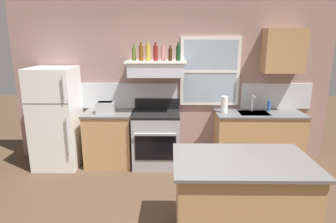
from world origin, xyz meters
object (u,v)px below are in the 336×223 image
at_px(toaster, 105,107).
at_px(bottle_dark_green_wine, 178,53).
at_px(bottle_brown_stout, 170,54).
at_px(bottle_champagne_gold_foil, 148,53).
at_px(paper_towel_roll, 224,104).
at_px(bottle_red_label_wine, 156,53).
at_px(dish_soap_bottle, 269,106).
at_px(bottle_olive_oil_square, 134,54).
at_px(bottle_amber_wine, 141,53).
at_px(bottle_rose_pink, 163,54).
at_px(refrigerator, 56,118).
at_px(stove_range, 157,138).
at_px(kitchen_island, 240,200).

relative_size(toaster, bottle_dark_green_wine, 1.03).
distance_m(bottle_brown_stout, bottle_dark_green_wine, 0.13).
bearing_deg(bottle_champagne_gold_foil, paper_towel_roll, -0.58).
relative_size(bottle_dark_green_wine, paper_towel_roll, 1.07).
height_order(bottle_red_label_wine, dish_soap_bottle, bottle_red_label_wine).
distance_m(bottle_olive_oil_square, bottle_amber_wine, 0.13).
bearing_deg(bottle_amber_wine, bottle_rose_pink, 11.71).
distance_m(refrigerator, bottle_rose_pink, 2.05).
bearing_deg(refrigerator, bottle_brown_stout, 2.26).
distance_m(stove_range, kitchen_island, 2.11).
relative_size(stove_range, dish_soap_bottle, 6.06).
bearing_deg(bottle_red_label_wine, bottle_champagne_gold_foil, -176.42).
height_order(bottle_red_label_wine, bottle_rose_pink, bottle_red_label_wine).
distance_m(bottle_amber_wine, bottle_champagne_gold_foil, 0.11).
height_order(stove_range, bottle_amber_wine, bottle_amber_wine).
bearing_deg(bottle_dark_green_wine, toaster, -173.96).
relative_size(bottle_olive_oil_square, bottle_dark_green_wine, 0.90).
bearing_deg(bottle_champagne_gold_foil, dish_soap_bottle, 2.50).
distance_m(paper_towel_roll, kitchen_island, 2.00).
bearing_deg(bottle_brown_stout, bottle_olive_oil_square, 174.38).
relative_size(paper_towel_roll, kitchen_island, 0.19).
bearing_deg(kitchen_island, bottle_dark_green_wine, 107.37).
relative_size(bottle_brown_stout, bottle_dark_green_wine, 0.85).
bearing_deg(bottle_rose_pink, kitchen_island, -66.86).
relative_size(toaster, paper_towel_roll, 1.10).
xyz_separation_m(bottle_brown_stout, bottle_dark_green_wine, (0.13, 0.04, 0.02)).
xyz_separation_m(stove_range, bottle_red_label_wine, (-0.00, 0.06, 1.40)).
height_order(bottle_champagne_gold_foil, kitchen_island, bottle_champagne_gold_foil).
xyz_separation_m(bottle_champagne_gold_foil, kitchen_island, (1.09, -1.92, -1.42)).
xyz_separation_m(refrigerator, bottle_champagne_gold_foil, (1.53, 0.07, 1.05)).
height_order(bottle_olive_oil_square, bottle_amber_wine, bottle_amber_wine).
relative_size(bottle_amber_wine, paper_towel_roll, 1.08).
height_order(bottle_dark_green_wine, dish_soap_bottle, bottle_dark_green_wine).
bearing_deg(bottle_dark_green_wine, bottle_red_label_wine, -174.71).
xyz_separation_m(stove_range, bottle_rose_pink, (0.11, 0.13, 1.39)).
bearing_deg(paper_towel_roll, refrigerator, -178.75).
height_order(toaster, paper_towel_roll, paper_towel_roll).
height_order(bottle_rose_pink, kitchen_island, bottle_rose_pink).
height_order(bottle_olive_oil_square, bottle_champagne_gold_foil, bottle_champagne_gold_foil).
height_order(bottle_champagne_gold_foil, dish_soap_bottle, bottle_champagne_gold_foil).
distance_m(stove_range, bottle_olive_oil_square, 1.44).
bearing_deg(bottle_olive_oil_square, bottle_dark_green_wine, -1.44).
bearing_deg(kitchen_island, bottle_champagne_gold_foil, 119.58).
height_order(stove_range, dish_soap_bottle, same).
height_order(toaster, kitchen_island, toaster).
relative_size(toaster, kitchen_island, 0.21).
bearing_deg(bottle_champagne_gold_foil, kitchen_island, -60.42).
bearing_deg(paper_towel_roll, stove_range, -178.08).
xyz_separation_m(bottle_brown_stout, kitchen_island, (0.74, -1.92, -1.39)).
bearing_deg(bottle_amber_wine, refrigerator, -176.70).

